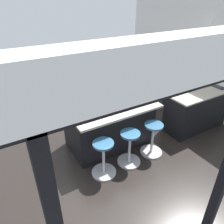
% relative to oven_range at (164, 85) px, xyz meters
% --- Properties ---
extents(ground_plane, '(7.75, 7.75, 0.00)m').
position_rel_oven_range_xyz_m(ground_plane, '(2.63, 0.89, -0.43)').
color(ground_plane, black).
extents(interior_partition_left, '(0.15, 5.72, 2.72)m').
position_rel_oven_range_xyz_m(interior_partition_left, '(-0.35, 0.89, 0.93)').
color(interior_partition_left, silver).
rests_on(interior_partition_left, ground_plane).
extents(sink_cabinet, '(2.39, 0.60, 1.18)m').
position_rel_oven_range_xyz_m(sink_cabinet, '(-0.00, 1.54, 0.02)').
color(sink_cabinet, black).
rests_on(sink_cabinet, ground_plane).
extents(oven_range, '(0.60, 0.61, 0.87)m').
position_rel_oven_range_xyz_m(oven_range, '(0.00, 0.00, 0.00)').
color(oven_range, '#38383D').
rests_on(oven_range, ground_plane).
extents(kitchen_island, '(1.74, 1.10, 0.94)m').
position_rel_oven_range_xyz_m(kitchen_island, '(2.49, 1.04, 0.04)').
color(kitchen_island, black).
rests_on(kitchen_island, ground_plane).
extents(stool_by_window, '(0.44, 0.44, 0.67)m').
position_rel_oven_range_xyz_m(stool_by_window, '(1.94, 1.77, -0.12)').
color(stool_by_window, '#B7B7BC').
rests_on(stool_by_window, ground_plane).
extents(stool_middle, '(0.44, 0.44, 0.67)m').
position_rel_oven_range_xyz_m(stool_middle, '(2.49, 1.77, -0.12)').
color(stool_middle, '#B7B7BC').
rests_on(stool_middle, ground_plane).
extents(stool_near_camera, '(0.44, 0.44, 0.67)m').
position_rel_oven_range_xyz_m(stool_near_camera, '(3.03, 1.77, -0.12)').
color(stool_near_camera, '#B7B7BC').
rests_on(stool_near_camera, ground_plane).
extents(cutting_board, '(0.36, 0.24, 0.02)m').
position_rel_oven_range_xyz_m(cutting_board, '(2.46, 0.98, 0.51)').
color(cutting_board, tan).
rests_on(cutting_board, kitchen_island).
extents(apple_yellow, '(0.09, 0.09, 0.09)m').
position_rel_oven_range_xyz_m(apple_yellow, '(2.32, 1.04, 0.57)').
color(apple_yellow, gold).
rests_on(apple_yellow, cutting_board).
extents(apple_green, '(0.08, 0.08, 0.08)m').
position_rel_oven_range_xyz_m(apple_green, '(2.59, 0.95, 0.56)').
color(apple_green, '#609E2D').
rests_on(apple_green, cutting_board).
extents(water_bottle, '(0.06, 0.06, 0.31)m').
position_rel_oven_range_xyz_m(water_bottle, '(3.05, 1.18, 0.62)').
color(water_bottle, silver).
rests_on(water_bottle, kitchen_island).
extents(fruit_bowl, '(0.26, 0.26, 0.07)m').
position_rel_oven_range_xyz_m(fruit_bowl, '(1.94, 1.06, 0.54)').
color(fruit_bowl, silver).
rests_on(fruit_bowl, kitchen_island).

